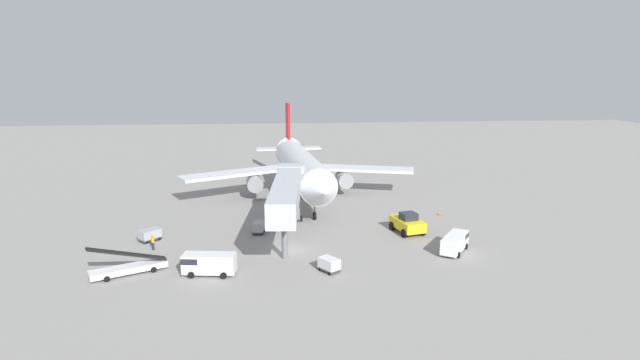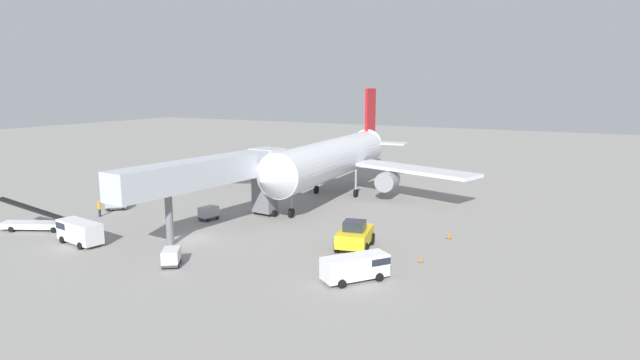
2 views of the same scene
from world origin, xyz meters
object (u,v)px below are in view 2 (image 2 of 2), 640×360
belt_loader_truck (37,223)px  service_van_near_right (357,266)px  baggage_cart_mid_center (209,213)px  baggage_cart_mid_right (116,203)px  ground_crew_worker_foreground (99,208)px  safety_cone_alpha (449,235)px  safety_cone_bravo (421,259)px  baggage_cart_outer_left (171,257)px  pushback_tug (355,235)px  jet_bridge (216,174)px  airplane_at_gate (334,158)px  service_van_far_center (79,231)px

belt_loader_truck → service_van_near_right: size_ratio=1.41×
belt_loader_truck → baggage_cart_mid_center: (12.96, 11.92, 0.04)m
baggage_cart_mid_right → ground_crew_worker_foreground: (1.09, -3.29, 0.19)m
safety_cone_alpha → safety_cone_bravo: (-0.25, -8.22, -0.07)m
safety_cone_alpha → baggage_cart_mid_right: bearing=-169.5°
baggage_cart_mid_right → baggage_cart_outer_left: 23.74m
service_van_near_right → baggage_cart_outer_left: service_van_near_right is taller
pushback_tug → safety_cone_alpha: 10.15m
baggage_cart_outer_left → pushback_tug: bearing=45.3°
service_van_near_right → baggage_cart_outer_left: 15.71m
jet_bridge → safety_cone_bravo: 22.65m
airplane_at_gate → belt_loader_truck: 36.27m
airplane_at_gate → safety_cone_alpha: airplane_at_gate is taller
baggage_cart_mid_right → airplane_at_gate: bearing=45.2°
pushback_tug → safety_cone_bravo: bearing=-6.8°
baggage_cart_outer_left → jet_bridge: bearing=109.4°
pushback_tug → safety_cone_bravo: 6.72m
belt_loader_truck → safety_cone_bravo: belt_loader_truck is taller
jet_bridge → service_van_near_right: 20.45m
ground_crew_worker_foreground → belt_loader_truck: bearing=-97.2°
baggage_cart_mid_right → baggage_cart_outer_left: size_ratio=1.10×
jet_bridge → pushback_tug: (15.32, 0.98, -4.69)m
service_van_near_right → ground_crew_worker_foreground: 34.80m
service_van_far_center → baggage_cart_outer_left: service_van_far_center is taller
airplane_at_gate → jet_bridge: bearing=-98.0°
baggage_cart_mid_center → safety_cone_alpha: 26.41m
service_van_near_right → safety_cone_alpha: bearing=77.3°
belt_loader_truck → baggage_cart_mid_center: 17.61m
belt_loader_truck → ground_crew_worker_foreground: (0.89, 7.08, 0.21)m
airplane_at_gate → belt_loader_truck: size_ratio=5.27×
baggage_cart_mid_center → pushback_tug: bearing=-5.3°
baggage_cart_mid_right → safety_cone_alpha: (38.95, 7.22, -0.48)m
baggage_cart_outer_left → airplane_at_gate: bearing=91.5°
belt_loader_truck → jet_bridge: bearing=29.0°
service_van_near_right → safety_cone_alpha: size_ratio=8.30×
baggage_cart_outer_left → safety_cone_bravo: (18.14, 10.90, -0.57)m
baggage_cart_mid_right → baggage_cart_outer_left: bearing=-30.1°
pushback_tug → baggage_cart_outer_left: 16.44m
safety_cone_alpha → pushback_tug: bearing=-132.7°
jet_bridge → belt_loader_truck: (-16.58, -9.19, -5.18)m
service_van_far_center → safety_cone_alpha: (30.70, 18.61, -0.95)m
service_van_near_right → baggage_cart_mid_center: (-22.47, 9.04, -0.33)m
service_van_near_right → jet_bridge: bearing=161.5°
baggage_cart_mid_center → safety_cone_bravo: (25.53, -2.55, -0.59)m
baggage_cart_outer_left → ground_crew_worker_foreground: bearing=156.2°
service_van_far_center → baggage_cart_mid_right: bearing=125.9°
belt_loader_truck → service_van_far_center: bearing=-7.2°
airplane_at_gate → baggage_cart_outer_left: airplane_at_gate is taller
baggage_cart_mid_center → ground_crew_worker_foreground: size_ratio=1.19×
service_van_near_right → baggage_cart_mid_right: size_ratio=1.94×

